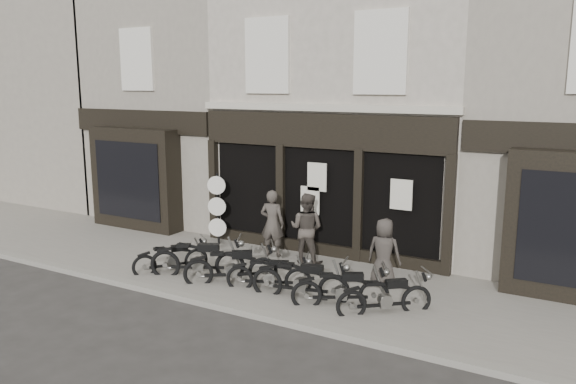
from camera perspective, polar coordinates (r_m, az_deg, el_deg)
The scene contains 17 objects.
ground_plane at distance 12.98m, azimuth -2.75°, elevation -10.09°, with size 90.00×90.00×0.00m, color #2D2B28.
pavement at distance 13.69m, azimuth -0.72°, elevation -8.69°, with size 30.00×4.20×0.12m, color slate.
kerb at distance 12.00m, azimuth -6.00°, elevation -11.62°, with size 30.00×0.25×0.13m, color gray.
central_building at distance 17.45m, azimuth 7.72°, elevation 8.94°, with size 7.30×6.22×8.34m.
neighbour_left at distance 20.63m, azimuth -9.15°, elevation 9.08°, with size 5.60×6.73×8.34m.
filler_left at distance 26.55m, azimuth -23.08°, elevation 8.86°, with size 11.00×6.00×8.20m, color gray.
motorcycle_0 at distance 14.25m, azimuth -11.73°, elevation -6.86°, with size 1.31×1.62×0.90m.
motorcycle_1 at distance 13.74m, azimuth -9.06°, elevation -7.09°, with size 2.13×1.30×1.10m.
motorcycle_2 at distance 13.19m, azimuth -5.71°, elevation -7.86°, with size 1.90×1.50×1.05m.
motorcycle_3 at distance 12.77m, azimuth -1.85°, elevation -8.67°, with size 1.84×0.99×0.94m.
motorcycle_4 at distance 12.25m, azimuth 1.36°, elevation -9.31°, with size 2.18×0.76×1.05m.
motorcycle_5 at distance 11.90m, azimuth 5.46°, elevation -10.11°, with size 1.87×1.26×0.99m.
motorcycle_6 at distance 11.65m, azimuth 9.87°, elevation -10.74°, with size 1.67×1.49×0.96m.
man_left at distance 14.90m, azimuth -1.61°, elevation -3.19°, with size 0.66×0.43×1.80m, color #403A35.
man_centre at distance 14.34m, azimuth 1.89°, elevation -3.71°, with size 0.89×0.69×1.83m, color #443C37.
man_right at distance 12.95m, azimuth 9.73°, elevation -6.06°, with size 0.77×0.50×1.57m, color #37322E.
advert_sign_post at distance 16.13m, azimuth -7.17°, elevation -2.05°, with size 0.51×0.34×2.17m.
Camera 1 is at (6.49, -10.24, 4.65)m, focal length 35.00 mm.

